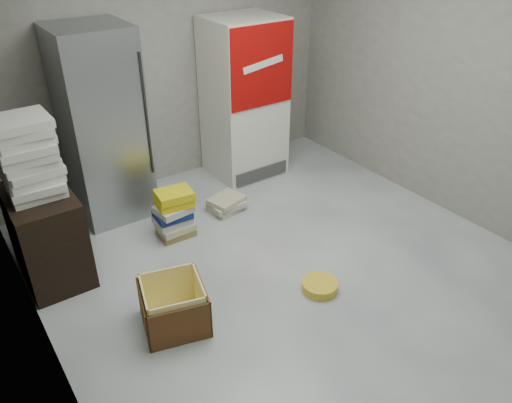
{
  "coord_description": "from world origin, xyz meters",
  "views": [
    {
      "loc": [
        -2.26,
        -2.45,
        2.78
      ],
      "look_at": [
        -0.07,
        0.7,
        0.51
      ],
      "focal_mm": 35.0,
      "sensor_mm": 36.0,
      "label": 1
    }
  ],
  "objects": [
    {
      "name": "steel_fridge",
      "position": [
        -0.9,
        2.13,
        0.95
      ],
      "size": [
        0.7,
        0.72,
        1.9
      ],
      "color": "#A9ACB1",
      "rests_on": "ground"
    },
    {
      "name": "phonebook_stack_main",
      "position": [
        -0.59,
        1.34,
        0.24
      ],
      "size": [
        0.38,
        0.31,
        0.49
      ],
      "rotation": [
        0.0,
        0.0,
        0.02
      ],
      "color": "olive",
      "rests_on": "ground"
    },
    {
      "name": "ground",
      "position": [
        0.0,
        0.0,
        0.0
      ],
      "size": [
        5.0,
        5.0,
        0.0
      ],
      "primitive_type": "plane",
      "color": "silver",
      "rests_on": "ground"
    },
    {
      "name": "coke_cooler",
      "position": [
        0.75,
        2.12,
        0.9
      ],
      "size": [
        0.8,
        0.73,
        1.8
      ],
      "color": "silver",
      "rests_on": "ground"
    },
    {
      "name": "wood_shelf",
      "position": [
        -1.73,
        1.4,
        0.4
      ],
      "size": [
        0.5,
        0.8,
        0.8
      ],
      "primitive_type": "cube",
      "color": "black",
      "rests_on": "ground"
    },
    {
      "name": "room_shell",
      "position": [
        0.0,
        0.0,
        1.8
      ],
      "size": [
        4.04,
        5.04,
        2.82
      ],
      "color": "gray",
      "rests_on": "ground"
    },
    {
      "name": "bucket_lid",
      "position": [
        0.03,
        -0.09,
        0.04
      ],
      "size": [
        0.35,
        0.35,
        0.08
      ],
      "primitive_type": "cylinder",
      "rotation": [
        0.0,
        0.0,
        0.19
      ],
      "color": "gold",
      "rests_on": "ground"
    },
    {
      "name": "cardboard_box",
      "position": [
        -1.15,
        0.24,
        0.16
      ],
      "size": [
        0.58,
        0.58,
        0.38
      ],
      "rotation": [
        0.0,
        0.0,
        -0.26
      ],
      "color": "yellow",
      "rests_on": "ground"
    },
    {
      "name": "phonebook_stack_side",
      "position": [
        0.06,
        1.44,
        0.08
      ],
      "size": [
        0.41,
        0.36,
        0.16
      ],
      "rotation": [
        0.0,
        0.0,
        0.15
      ],
      "color": "#BCB08A",
      "rests_on": "ground"
    },
    {
      "name": "supply_box_stack",
      "position": [
        -1.72,
        1.4,
        1.12
      ],
      "size": [
        0.44,
        0.45,
        0.65
      ],
      "color": "silver",
      "rests_on": "wood_shelf"
    }
  ]
}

